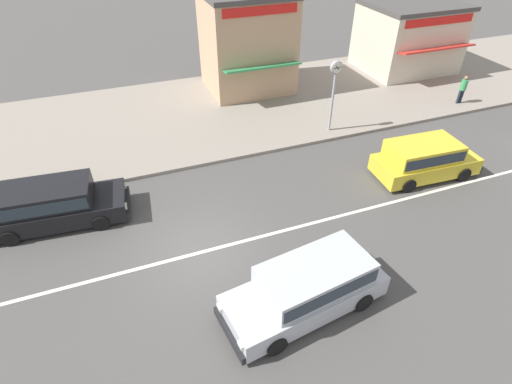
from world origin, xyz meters
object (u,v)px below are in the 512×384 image
minivan_yellow_0 (424,158)px  shopfront_corner_warung (408,36)px  minivan_silver_4 (309,285)px  street_clock (335,81)px  shopfront_mid_block (247,42)px  minivan_black_3 (51,203)px  pedestrian_near_clock (463,88)px

minivan_yellow_0 → shopfront_corner_warung: 12.74m
minivan_yellow_0 → minivan_silver_4: same height
street_clock → shopfront_mid_block: size_ratio=0.65×
street_clock → minivan_silver_4: bearing=-122.1°
minivan_yellow_0 → shopfront_mid_block: size_ratio=0.84×
minivan_silver_4 → shopfront_mid_block: shopfront_mid_block is taller
minivan_silver_4 → shopfront_mid_block: 16.05m
minivan_black_3 → minivan_silver_4: same height
minivan_silver_4 → pedestrian_near_clock: (14.04, 9.25, 0.20)m
minivan_silver_4 → shopfront_mid_block: size_ratio=0.94×
minivan_black_3 → minivan_silver_4: 9.58m
pedestrian_near_clock → minivan_yellow_0: bearing=-143.1°
minivan_black_3 → pedestrian_near_clock: bearing=7.3°
minivan_yellow_0 → minivan_silver_4: 8.69m
minivan_yellow_0 → minivan_silver_4: bearing=-150.0°
pedestrian_near_clock → shopfront_corner_warung: bearing=85.9°
pedestrian_near_clock → shopfront_corner_warung: size_ratio=0.27×
minivan_silver_4 → shopfront_mid_block: bearing=76.7°
minivan_silver_4 → shopfront_corner_warung: bearing=46.0°
minivan_yellow_0 → minivan_silver_4: size_ratio=0.90×
street_clock → shopfront_corner_warung: (8.80, 5.94, -0.47)m
minivan_yellow_0 → shopfront_corner_warung: size_ratio=0.79×
minivan_black_3 → minivan_silver_4: (6.98, -6.56, -0.00)m
street_clock → shopfront_mid_block: bearing=107.1°
minivan_black_3 → shopfront_mid_block: (10.64, 8.94, 1.98)m
shopfront_corner_warung → shopfront_mid_block: 10.83m
minivan_yellow_0 → shopfront_mid_block: shopfront_mid_block is taller
street_clock → pedestrian_near_clock: street_clock is taller
shopfront_corner_warung → street_clock: bearing=-146.0°
minivan_silver_4 → pedestrian_near_clock: 16.82m
shopfront_corner_warung → shopfront_mid_block: (-10.80, 0.55, 0.62)m
minivan_black_3 → shopfront_mid_block: shopfront_mid_block is taller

